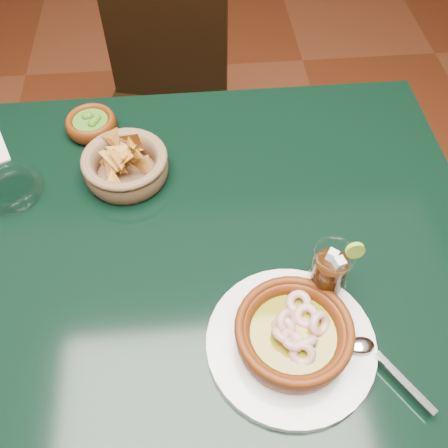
{
  "coord_description": "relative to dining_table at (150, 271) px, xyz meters",
  "views": [
    {
      "loc": [
        0.1,
        -0.51,
        1.46
      ],
      "look_at": [
        0.14,
        -0.02,
        0.81
      ],
      "focal_mm": 40.0,
      "sensor_mm": 36.0,
      "label": 1
    }
  ],
  "objects": [
    {
      "name": "ground",
      "position": [
        0.0,
        0.0,
        -0.65
      ],
      "size": [
        7.0,
        7.0,
        0.0
      ],
      "primitive_type": "plane",
      "color": "#471C0C",
      "rests_on": "ground"
    },
    {
      "name": "dining_table",
      "position": [
        0.0,
        0.0,
        0.0
      ],
      "size": [
        1.2,
        0.8,
        0.75
      ],
      "color": "black",
      "rests_on": "ground"
    },
    {
      "name": "dining_chair",
      "position": [
        0.02,
        0.7,
        -0.2
      ],
      "size": [
        0.46,
        0.46,
        0.82
      ],
      "color": "black",
      "rests_on": "ground"
    },
    {
      "name": "shrimp_plate",
      "position": [
        0.22,
        -0.21,
        0.13
      ],
      "size": [
        0.31,
        0.26,
        0.07
      ],
      "color": "silver",
      "rests_on": "dining_table"
    },
    {
      "name": "chip_basket",
      "position": [
        -0.03,
        0.16,
        0.13
      ],
      "size": [
        0.19,
        0.19,
        0.12
      ],
      "color": "brown",
      "rests_on": "dining_table"
    },
    {
      "name": "guacamole_ramekin",
      "position": [
        -0.11,
        0.29,
        0.12
      ],
      "size": [
        0.12,
        0.12,
        0.04
      ],
      "color": "#481B06",
      "rests_on": "dining_table"
    },
    {
      "name": "cola_drink",
      "position": [
        0.29,
        -0.14,
        0.16
      ],
      "size": [
        0.13,
        0.13,
        0.15
      ],
      "color": "white",
      "rests_on": "dining_table"
    },
    {
      "name": "glass_ashtray",
      "position": [
        -0.24,
        0.13,
        0.11
      ],
      "size": [
        0.13,
        0.13,
        0.03
      ],
      "color": "white",
      "rests_on": "dining_table"
    }
  ]
}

